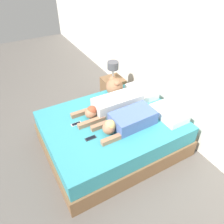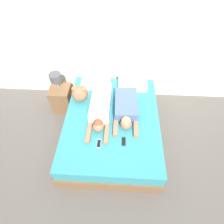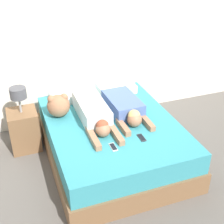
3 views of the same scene
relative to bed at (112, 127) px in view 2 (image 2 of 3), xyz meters
The scene contains 11 objects.
ground_plane 0.28m from the bed, ahead, with size 12.00×12.00×0.00m, color #5B5651.
wall_back 1.57m from the bed, 90.00° to the left, with size 12.00×0.06×2.60m.
bed is the anchor object (origin of this frame).
pillow_head_left 0.96m from the bed, 114.09° to the left, with size 0.56×0.35×0.12m.
pillow_head_right 0.96m from the bed, 65.91° to the left, with size 0.56×0.35×0.12m.
person_left 0.47m from the bed, 147.83° to the left, with size 0.35×1.15×0.23m.
person_right 0.47m from the bed, 30.05° to the left, with size 0.40×0.94×0.22m.
cell_phone_left 0.62m from the bed, 108.54° to the right, with size 0.06×0.16×0.01m.
cell_phone_right 0.58m from the bed, 65.73° to the right, with size 0.06×0.16×0.01m.
plush_toy 0.85m from the bed, 147.03° to the left, with size 0.30×0.30×0.32m.
nightstand 1.25m from the bed, 149.56° to the left, with size 0.40×0.40×0.95m.
Camera 2 is at (0.10, -1.81, 2.98)m, focal length 28.00 mm.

